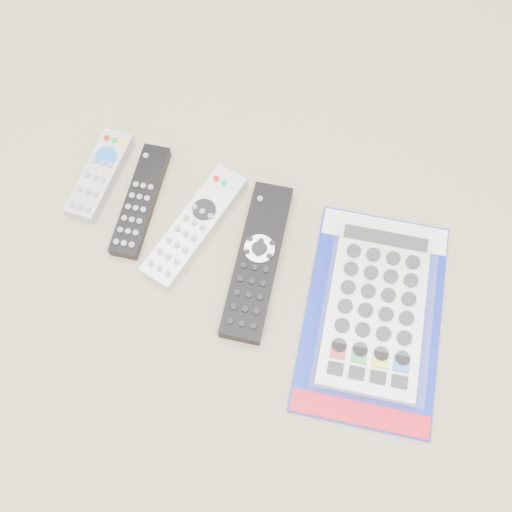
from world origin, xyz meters
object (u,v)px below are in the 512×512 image
at_px(remote_slim_black, 141,201).
at_px(remote_small_grey, 100,175).
at_px(remote_silver_dvd, 195,226).
at_px(jumbo_remote_packaged, 375,309).
at_px(remote_large_black, 257,261).

bearing_deg(remote_slim_black, remote_small_grey, 158.13).
xyz_separation_m(remote_silver_dvd, jumbo_remote_packaged, (0.29, -0.03, 0.01)).
bearing_deg(remote_small_grey, jumbo_remote_packaged, -9.89).
bearing_deg(remote_slim_black, jumbo_remote_packaged, -14.96).
distance_m(remote_small_grey, remote_large_black, 0.29).
relative_size(remote_small_grey, remote_large_black, 0.64).
bearing_deg(remote_small_grey, remote_silver_dvd, -11.96).
bearing_deg(remote_large_black, remote_small_grey, 161.69).
height_order(remote_small_grey, remote_large_black, remote_large_black).
bearing_deg(remote_slim_black, remote_large_black, -17.21).
bearing_deg(remote_small_grey, remote_slim_black, -15.61).
height_order(remote_slim_black, remote_silver_dvd, remote_silver_dvd).
xyz_separation_m(remote_slim_black, remote_large_black, (0.21, -0.03, 0.00)).
height_order(remote_slim_black, jumbo_remote_packaged, jumbo_remote_packaged).
bearing_deg(jumbo_remote_packaged, remote_silver_dvd, 164.93).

